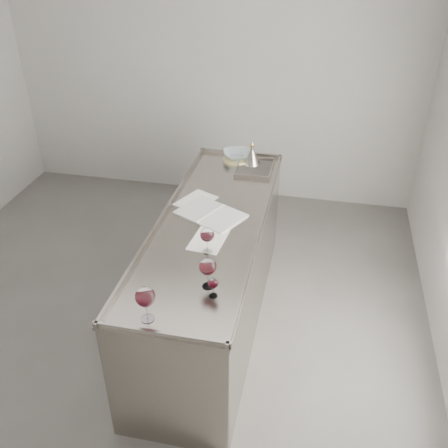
% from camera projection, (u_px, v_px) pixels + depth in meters
% --- Properties ---
extents(room_shell, '(4.54, 5.04, 2.84)m').
position_uv_depth(room_shell, '(125.00, 176.00, 3.24)').
color(room_shell, '#524F4C').
rests_on(room_shell, ground).
extents(counter, '(0.77, 2.42, 0.97)m').
position_uv_depth(counter, '(212.00, 272.00, 3.89)').
color(counter, gray).
rests_on(counter, ground).
extents(wine_glass_left, '(0.11, 0.11, 0.22)m').
position_uv_depth(wine_glass_left, '(145.00, 297.00, 2.68)').
color(wine_glass_left, white).
rests_on(wine_glass_left, counter).
extents(wine_glass_middle, '(0.09, 0.09, 0.18)m').
position_uv_depth(wine_glass_middle, '(207.00, 235.00, 3.24)').
color(wine_glass_middle, white).
rests_on(wine_glass_middle, counter).
extents(wine_glass_right, '(0.10, 0.10, 0.20)m').
position_uv_depth(wine_glass_right, '(208.00, 267.00, 2.93)').
color(wine_glass_right, white).
rests_on(wine_glass_right, counter).
extents(wine_glass_small, '(0.06, 0.06, 0.13)m').
position_uv_depth(wine_glass_small, '(213.00, 284.00, 2.89)').
color(wine_glass_small, white).
rests_on(wine_glass_small, counter).
extents(notebook, '(0.57, 0.50, 0.02)m').
position_uv_depth(notebook, '(211.00, 214.00, 3.71)').
color(notebook, silver).
rests_on(notebook, counter).
extents(loose_paper_top, '(0.25, 0.33, 0.00)m').
position_uv_depth(loose_paper_top, '(208.00, 240.00, 3.43)').
color(loose_paper_top, white).
rests_on(loose_paper_top, counter).
extents(loose_paper_under, '(0.33, 0.37, 0.00)m').
position_uv_depth(loose_paper_under, '(196.00, 201.00, 3.89)').
color(loose_paper_under, silver).
rests_on(loose_paper_under, counter).
extents(trivet, '(0.28, 0.28, 0.02)m').
position_uv_depth(trivet, '(237.00, 159.00, 4.53)').
color(trivet, beige).
rests_on(trivet, counter).
extents(ceramic_bowl, '(0.32, 0.32, 0.06)m').
position_uv_depth(ceramic_bowl, '(237.00, 155.00, 4.51)').
color(ceramic_bowl, '#92A7AA').
rests_on(ceramic_bowl, trivet).
extents(wine_funnel, '(0.15, 0.15, 0.23)m').
position_uv_depth(wine_funnel, '(252.00, 157.00, 4.43)').
color(wine_funnel, '#A29B90').
rests_on(wine_funnel, counter).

